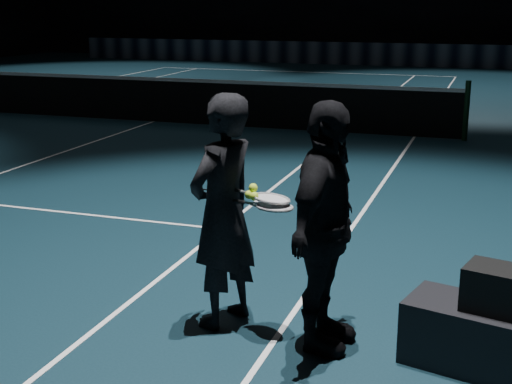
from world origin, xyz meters
TOP-DOWN VIEW (x-y plane):
  - floor at (0.00, 0.00)m, footprint 36.00×36.00m
  - court_lines at (0.00, 0.00)m, footprint 10.98×23.78m
  - net_post_right at (6.40, 0.00)m, footprint 0.10×0.10m
  - net_mesh at (0.00, 0.00)m, footprint 12.80×0.02m
  - net_tape at (0.00, 0.00)m, footprint 12.80×0.03m
  - sponsor_backdrop at (0.00, 15.50)m, footprint 22.00×0.15m
  - player_a at (5.00, -8.61)m, footprint 0.63×0.77m
  - player_b at (5.84, -8.76)m, footprint 0.54×1.11m
  - racket_lower at (5.45, -8.69)m, footprint 0.71×0.34m
  - racket_upper at (5.41, -8.64)m, footprint 0.70×0.29m
  - tennis_balls at (5.26, -8.65)m, footprint 0.12×0.10m

SIDE VIEW (x-z plane):
  - floor at x=0.00m, z-range 0.00..0.00m
  - court_lines at x=0.00m, z-range 0.00..0.01m
  - net_mesh at x=0.00m, z-range 0.02..0.88m
  - sponsor_backdrop at x=0.00m, z-range 0.00..0.90m
  - net_post_right at x=6.40m, z-range 0.00..1.10m
  - player_a at x=5.00m, z-range 0.00..1.83m
  - player_b at x=5.84m, z-range 0.00..1.83m
  - net_tape at x=0.00m, z-range 0.88..0.95m
  - racket_lower at x=5.45m, z-range 1.00..1.03m
  - racket_upper at x=5.41m, z-range 1.01..1.11m
  - tennis_balls at x=5.26m, z-range 1.03..1.15m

